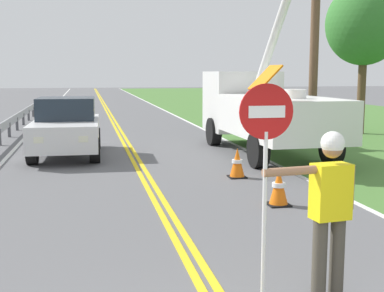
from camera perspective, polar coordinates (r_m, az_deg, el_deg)
The scene contains 13 objects.
grass_verge_right at distance 26.40m, azimuth 17.77°, elevation 2.49°, with size 16.00×110.00×0.01m, color #477533.
centerline_yellow_left at distance 23.06m, azimuth -8.50°, elevation 2.02°, with size 0.11×110.00×0.01m, color yellow.
centerline_yellow_right at distance 23.07m, azimuth -8.05°, elevation 2.03°, with size 0.11×110.00×0.01m, color yellow.
edge_line_right at distance 23.54m, azimuth 0.51°, elevation 2.24°, with size 0.12×110.00×0.01m, color silver.
edge_line_left at distance 23.14m, azimuth -17.21°, elevation 1.77°, with size 0.12×110.00×0.01m, color silver.
flagger_worker at distance 5.73m, azimuth 14.96°, elevation -6.20°, with size 1.08×0.29×1.83m.
stop_sign_paddle at distance 5.22m, azimuth 8.15°, elevation 0.03°, with size 0.56×0.04×2.33m.
utility_bucket_truck at distance 15.92m, azimuth 7.69°, elevation 4.41°, with size 2.67×6.86×5.53m.
oncoming_sedan_nearest at distance 15.50m, azimuth -13.71°, elevation 1.99°, with size 2.02×4.16×1.70m.
utility_pole_near at distance 17.29m, azimuth 13.48°, elevation 13.85°, with size 1.80×0.28×8.07m.
traffic_cone_lead at distance 9.65m, azimuth 9.57°, elevation -4.54°, with size 0.40×0.40×0.70m.
traffic_cone_mid at distance 12.04m, azimuth 5.03°, elevation -1.92°, with size 0.40×0.40×0.70m.
roadside_tree_verge at distance 21.64m, azimuth 18.54°, elevation 12.61°, with size 3.00×3.00×5.90m.
Camera 1 is at (-1.31, -2.90, 2.44)m, focal length 48.23 mm.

